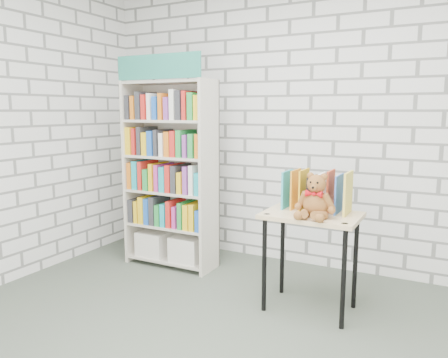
% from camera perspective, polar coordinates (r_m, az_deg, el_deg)
% --- Properties ---
extents(room_shell, '(4.52, 4.02, 2.81)m').
position_cam_1_polar(room_shell, '(2.51, -1.99, 14.37)').
color(room_shell, silver).
rests_on(room_shell, ground).
extents(bookshelf, '(0.92, 0.36, 2.06)m').
position_cam_1_polar(bookshelf, '(4.34, -6.99, 0.81)').
color(bookshelf, beige).
rests_on(bookshelf, ground).
extents(display_table, '(0.72, 0.51, 0.77)m').
position_cam_1_polar(display_table, '(3.42, 11.33, -6.18)').
color(display_table, '#D5B480').
rests_on(display_table, ground).
extents(table_books, '(0.50, 0.23, 0.30)m').
position_cam_1_polar(table_books, '(3.48, 12.03, -1.63)').
color(table_books, '#2AA1B6').
rests_on(table_books, display_table).
extents(teddy_bear, '(0.30, 0.28, 0.33)m').
position_cam_1_polar(teddy_bear, '(3.25, 11.84, -2.67)').
color(teddy_bear, brown).
rests_on(teddy_bear, display_table).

